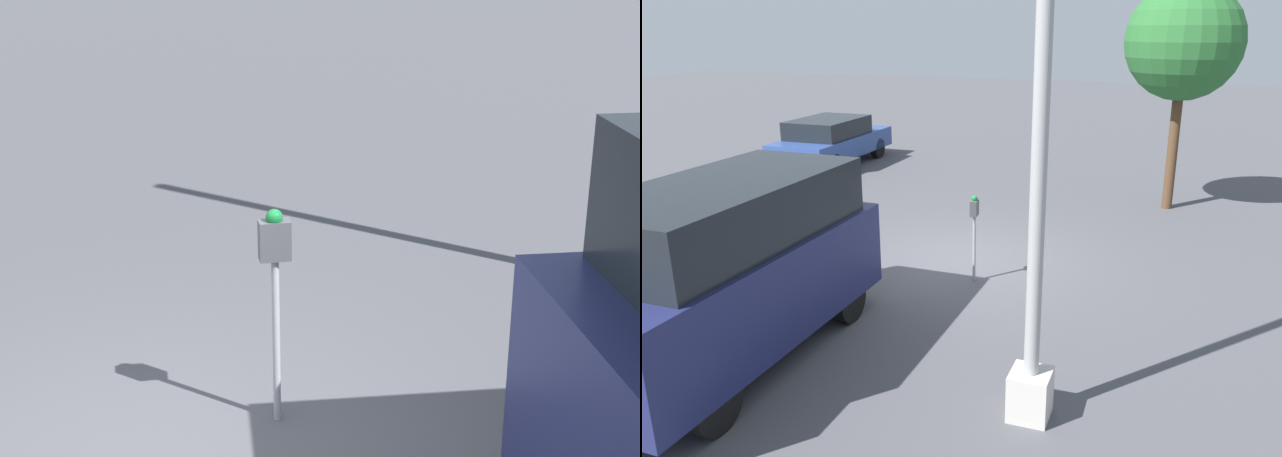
% 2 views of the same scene
% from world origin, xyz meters
% --- Properties ---
extents(ground_plane, '(80.00, 80.00, 0.00)m').
position_xyz_m(ground_plane, '(0.00, 0.00, 0.00)').
color(ground_plane, '#4C4C51').
extents(parking_meter_near, '(0.21, 0.12, 1.49)m').
position_xyz_m(parking_meter_near, '(0.76, 0.56, 1.10)').
color(parking_meter_near, '#9E9EA3').
rests_on(parking_meter_near, ground).
extents(lamp_post, '(0.44, 0.44, 5.94)m').
position_xyz_m(lamp_post, '(4.20, 2.36, 1.99)').
color(lamp_post, beige).
rests_on(lamp_post, ground).
extents(parked_van, '(4.53, 1.95, 2.33)m').
position_xyz_m(parked_van, '(4.14, -1.54, 1.24)').
color(parked_van, navy).
rests_on(parked_van, ground).
extents(car_distant, '(4.47, 1.85, 1.45)m').
position_xyz_m(car_distant, '(-6.56, -6.48, 0.77)').
color(car_distant, '#2D478C').
rests_on(car_distant, ground).
extents(street_tree, '(2.57, 2.57, 5.08)m').
position_xyz_m(street_tree, '(-4.98, 3.47, 3.77)').
color(street_tree, '#513823').
rests_on(street_tree, ground).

